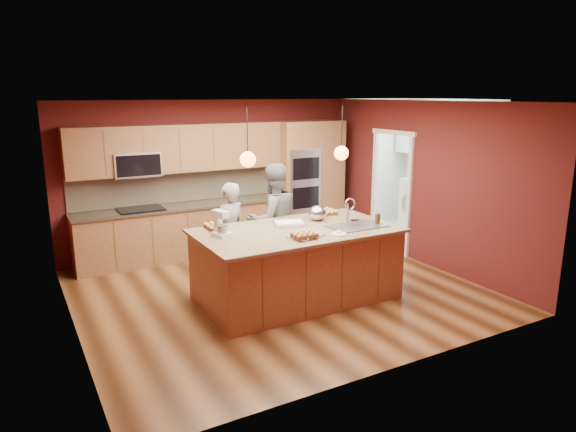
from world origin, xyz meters
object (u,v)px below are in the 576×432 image
person_left (230,234)px  stand_mixer (221,225)px  mixing_bowl (317,213)px  island (298,263)px  person_right (273,220)px

person_left → stand_mixer: size_ratio=4.55×
stand_mixer → mixing_bowl: 1.56m
person_left → stand_mixer: bearing=44.1°
stand_mixer → mixing_bowl: stand_mixer is taller
island → person_right: size_ratio=1.54×
person_left → mixing_bowl: bearing=129.8°
island → person_right: 1.09m
island → mixing_bowl: 0.84m
stand_mixer → mixing_bowl: (1.55, 0.12, -0.04)m
person_left → person_right: (0.73, 0.00, 0.12)m
person_right → stand_mixer: person_right is taller
person_left → mixing_bowl: size_ratio=5.83×
mixing_bowl → stand_mixer: bearing=-175.6°
person_right → mixing_bowl: bearing=117.8°
person_left → mixing_bowl: 1.35m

